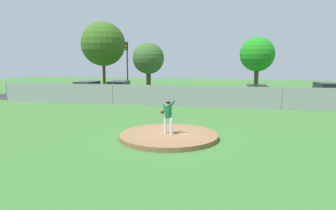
{
  "coord_description": "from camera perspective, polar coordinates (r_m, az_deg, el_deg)",
  "views": [
    {
      "loc": [
        2.8,
        -14.27,
        3.82
      ],
      "look_at": [
        -0.44,
        2.02,
        1.33
      ],
      "focal_mm": 32.71,
      "sensor_mm": 36.0,
      "label": 1
    }
  ],
  "objects": [
    {
      "name": "parked_car_slate",
      "position": [
        30.17,
        27.4,
        1.92
      ],
      "size": [
        1.98,
        4.69,
        1.8
      ],
      "color": "slate",
      "rests_on": "ground_plane"
    },
    {
      "name": "traffic_light_near",
      "position": [
        35.18,
        -7.65,
        8.51
      ],
      "size": [
        0.28,
        0.46,
        5.74
      ],
      "color": "black",
      "rests_on": "ground_plane"
    },
    {
      "name": "parked_car_teal",
      "position": [
        32.33,
        -14.82,
        2.83
      ],
      "size": [
        2.2,
        4.76,
        1.59
      ],
      "color": "#146066",
      "rests_on": "ground_plane"
    },
    {
      "name": "tree_bushy_near",
      "position": [
        37.81,
        -3.68,
        8.63
      ],
      "size": [
        3.83,
        3.83,
        5.86
      ],
      "color": "#4C331E",
      "rests_on": "ground_plane"
    },
    {
      "name": "parked_car_burgundy",
      "position": [
        31.35,
        -9.13,
        2.88
      ],
      "size": [
        1.95,
        4.86,
        1.65
      ],
      "color": "maroon",
      "rests_on": "ground_plane"
    },
    {
      "name": "asphalt_strip",
      "position": [
        29.16,
        5.63,
        0.95
      ],
      "size": [
        44.0,
        7.0,
        0.01
      ],
      "primitive_type": "cube",
      "color": "#2B2B2D",
      "rests_on": "ground_plane"
    },
    {
      "name": "ground_plane",
      "position": [
        20.82,
        3.32,
        -2.07
      ],
      "size": [
        80.0,
        80.0,
        0.0
      ],
      "primitive_type": "plane",
      "color": "#386B2D"
    },
    {
      "name": "parked_car_navy",
      "position": [
        28.57,
        16.16,
        2.02
      ],
      "size": [
        1.89,
        4.24,
        1.56
      ],
      "color": "#161E4C",
      "rests_on": "ground_plane"
    },
    {
      "name": "traffic_cone_orange",
      "position": [
        29.3,
        -1.79,
        1.54
      ],
      "size": [
        0.4,
        0.4,
        0.55
      ],
      "color": "orange",
      "rests_on": "asphalt_strip"
    },
    {
      "name": "chainlink_fence",
      "position": [
        24.61,
        4.63,
        1.61
      ],
      "size": [
        34.09,
        0.07,
        1.84
      ],
      "color": "gray",
      "rests_on": "ground_plane"
    },
    {
      "name": "tree_leaning_west",
      "position": [
        40.41,
        -11.99,
        11.06
      ],
      "size": [
        5.58,
        5.58,
        8.54
      ],
      "color": "#4C331E",
      "rests_on": "ground_plane"
    },
    {
      "name": "baseball",
      "position": [
        14.63,
        3.41,
        -5.6
      ],
      "size": [
        0.07,
        0.07,
        0.07
      ],
      "primitive_type": "sphere",
      "color": "white",
      "rests_on": "pitchers_mound"
    },
    {
      "name": "tree_broad_right",
      "position": [
        37.82,
        16.29,
        9.03
      ],
      "size": [
        4.05,
        4.05,
        6.44
      ],
      "color": "#4C331E",
      "rests_on": "ground_plane"
    },
    {
      "name": "pitchers_mound",
      "position": [
        15.01,
        0.14,
        -5.79
      ],
      "size": [
        4.81,
        4.81,
        0.22
      ],
      "primitive_type": "cylinder",
      "color": "brown",
      "rests_on": "ground_plane"
    },
    {
      "name": "pitcher_youth",
      "position": [
        14.78,
        0.01,
        -1.68
      ],
      "size": [
        0.78,
        0.36,
        1.69
      ],
      "color": "silver",
      "rests_on": "pitchers_mound"
    }
  ]
}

